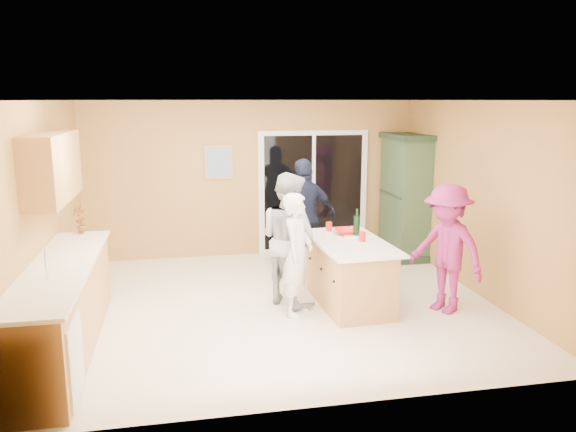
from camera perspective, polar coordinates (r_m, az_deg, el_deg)
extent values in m
plane|color=white|center=(7.37, -1.01, -8.99)|extent=(5.50, 5.50, 0.00)
cube|color=white|center=(6.89, -1.09, 11.67)|extent=(5.50, 5.00, 0.10)
cube|color=tan|center=(9.45, -3.68, 3.77)|extent=(5.50, 0.10, 2.60)
cube|color=tan|center=(4.64, 4.34, -4.68)|extent=(5.50, 0.10, 2.60)
cube|color=tan|center=(7.08, -23.52, 0.11)|extent=(0.10, 5.00, 2.60)
cube|color=tan|center=(7.95, 18.87, 1.64)|extent=(0.10, 5.00, 2.60)
cube|color=tan|center=(6.39, -21.95, -8.87)|extent=(0.60, 3.00, 0.90)
cube|color=silver|center=(5.42, -23.97, -13.39)|extent=(0.62, 0.60, 0.72)
cube|color=silver|center=(6.25, -22.14, -4.83)|extent=(0.65, 3.05, 0.04)
cylinder|color=silver|center=(5.74, -23.34, -4.60)|extent=(0.02, 0.02, 0.30)
cube|color=tan|center=(6.77, -22.83, 4.61)|extent=(0.35, 1.60, 0.75)
cube|color=white|center=(9.65, 2.56, 2.44)|extent=(1.90, 0.05, 2.10)
cube|color=black|center=(9.64, 2.58, 2.43)|extent=(1.70, 0.03, 1.94)
cube|color=white|center=(9.63, 2.59, 2.42)|extent=(0.06, 0.04, 1.94)
cube|color=silver|center=(9.66, 3.46, 2.14)|extent=(0.02, 0.03, 0.12)
cube|color=tan|center=(9.34, -7.05, 5.46)|extent=(0.46, 0.03, 0.56)
cube|color=#5375AD|center=(9.33, -7.05, 5.45)|extent=(0.38, 0.02, 0.48)
cube|color=tan|center=(7.28, 6.24, -5.93)|extent=(0.81, 1.47, 0.81)
cube|color=silver|center=(7.16, 6.32, -2.70)|extent=(0.96, 1.66, 0.04)
cube|color=black|center=(7.40, 6.18, -8.59)|extent=(0.73, 1.39, 0.09)
cube|color=#1E3022|center=(9.77, 11.55, -3.61)|extent=(0.57, 1.08, 0.12)
cube|color=#354F35|center=(9.57, 11.79, 1.93)|extent=(0.51, 1.02, 1.92)
cube|color=#1E3022|center=(9.45, 12.04, 7.91)|extent=(0.59, 1.12, 0.08)
imported|color=white|center=(6.84, 0.96, -3.95)|extent=(0.58, 0.66, 1.52)
imported|color=#ADADB0|center=(7.20, 0.08, -2.33)|extent=(1.00, 1.05, 1.71)
imported|color=#192237|center=(8.39, 1.70, -0.15)|extent=(1.11, 0.67, 1.76)
imported|color=#9B2177|center=(7.20, 15.82, -3.22)|extent=(1.01, 1.20, 1.61)
imported|color=red|center=(7.51, 5.93, -1.58)|extent=(0.33, 0.33, 0.07)
imported|color=red|center=(7.57, -20.37, -0.36)|extent=(0.22, 0.19, 0.36)
cylinder|color=red|center=(7.67, 4.18, -1.07)|extent=(0.10, 0.10, 0.12)
cylinder|color=red|center=(7.16, 7.57, -2.08)|extent=(0.09, 0.09, 0.12)
cylinder|color=black|center=(7.40, 6.99, -1.03)|extent=(0.08, 0.08, 0.27)
cylinder|color=black|center=(7.36, 7.03, 0.37)|extent=(0.03, 0.03, 0.10)
cylinder|color=white|center=(7.41, 6.51, -2.02)|extent=(0.26, 0.26, 0.01)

